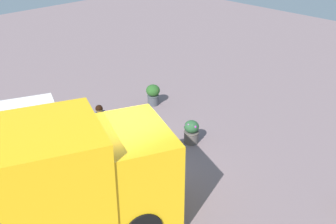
{
  "coord_description": "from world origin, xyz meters",
  "views": [
    {
      "loc": [
        -4.97,
        -6.86,
        6.42
      ],
      "look_at": [
        2.35,
        0.69,
        1.13
      ],
      "focal_mm": 44.2,
      "sensor_mm": 36.0,
      "label": 1
    }
  ],
  "objects_px": {
    "food_truck": "(52,186)",
    "planter_flowering_side": "(191,132)",
    "person_customer": "(100,122)",
    "planter_flowering_near": "(153,94)"
  },
  "relations": [
    {
      "from": "food_truck",
      "to": "planter_flowering_side",
      "type": "bearing_deg",
      "value": 7.04
    },
    {
      "from": "food_truck",
      "to": "planter_flowering_side",
      "type": "xyz_separation_m",
      "value": [
        4.87,
        0.6,
        -0.89
      ]
    },
    {
      "from": "planter_flowering_near",
      "to": "person_customer",
      "type": "bearing_deg",
      "value": -172.09
    },
    {
      "from": "food_truck",
      "to": "planter_flowering_side",
      "type": "distance_m",
      "value": 4.99
    },
    {
      "from": "food_truck",
      "to": "planter_flowering_side",
      "type": "height_order",
      "value": "food_truck"
    },
    {
      "from": "person_customer",
      "to": "planter_flowering_side",
      "type": "bearing_deg",
      "value": -56.17
    },
    {
      "from": "person_customer",
      "to": "planter_flowering_side",
      "type": "xyz_separation_m",
      "value": [
        1.6,
        -2.39,
        -0.01
      ]
    },
    {
      "from": "food_truck",
      "to": "planter_flowering_side",
      "type": "relative_size",
      "value": 7.32
    },
    {
      "from": "food_truck",
      "to": "person_customer",
      "type": "bearing_deg",
      "value": 42.51
    },
    {
      "from": "food_truck",
      "to": "person_customer",
      "type": "distance_m",
      "value": 4.52
    }
  ]
}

